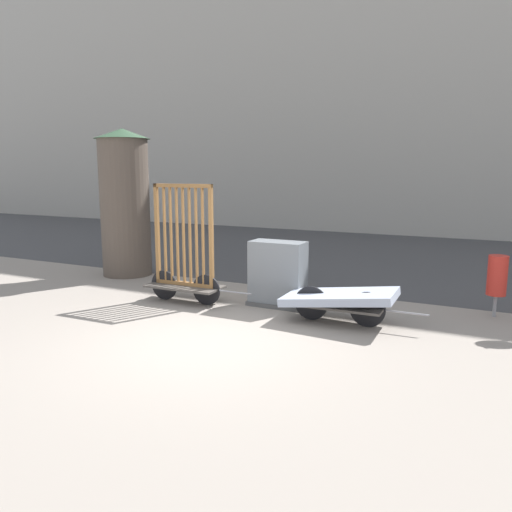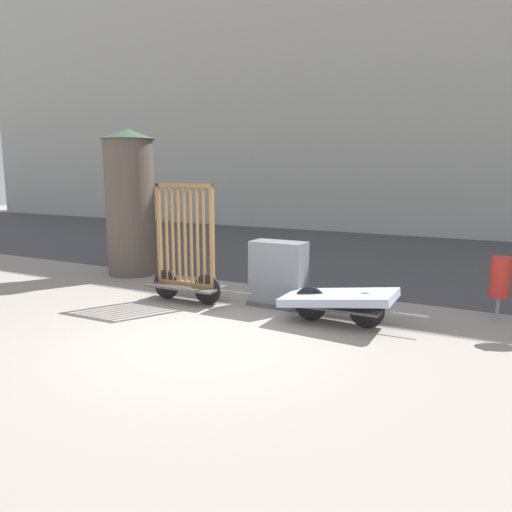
{
  "view_description": "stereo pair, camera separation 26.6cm",
  "coord_description": "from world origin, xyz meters",
  "px_view_note": "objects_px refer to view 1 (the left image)",
  "views": [
    {
      "loc": [
        3.88,
        -6.03,
        2.53
      ],
      "look_at": [
        0.0,
        1.84,
        1.03
      ],
      "focal_mm": 35.0,
      "sensor_mm": 36.0,
      "label": 1
    },
    {
      "loc": [
        4.12,
        -5.9,
        2.53
      ],
      "look_at": [
        0.0,
        1.84,
        1.03
      ],
      "focal_mm": 35.0,
      "sensor_mm": 36.0,
      "label": 2
    }
  ],
  "objects_px": {
    "bike_cart_with_bedframe": "(184,264)",
    "bike_cart_with_mattress": "(339,299)",
    "advertising_column": "(125,202)",
    "utility_cabinet": "(278,276)",
    "trash_bin": "(497,276)"
  },
  "relations": [
    {
      "from": "bike_cart_with_mattress",
      "to": "advertising_column",
      "type": "distance_m",
      "value": 6.24
    },
    {
      "from": "bike_cart_with_bedframe",
      "to": "utility_cabinet",
      "type": "height_order",
      "value": "bike_cart_with_bedframe"
    },
    {
      "from": "bike_cart_with_bedframe",
      "to": "utility_cabinet",
      "type": "bearing_deg",
      "value": 17.36
    },
    {
      "from": "trash_bin",
      "to": "utility_cabinet",
      "type": "bearing_deg",
      "value": -164.66
    },
    {
      "from": "bike_cart_with_mattress",
      "to": "utility_cabinet",
      "type": "distance_m",
      "value": 1.49
    },
    {
      "from": "bike_cart_with_bedframe",
      "to": "trash_bin",
      "type": "relative_size",
      "value": 2.1
    },
    {
      "from": "trash_bin",
      "to": "advertising_column",
      "type": "relative_size",
      "value": 0.31
    },
    {
      "from": "bike_cart_with_bedframe",
      "to": "bike_cart_with_mattress",
      "type": "bearing_deg",
      "value": -0.93
    },
    {
      "from": "bike_cart_with_mattress",
      "to": "trash_bin",
      "type": "bearing_deg",
      "value": 32.72
    },
    {
      "from": "trash_bin",
      "to": "advertising_column",
      "type": "height_order",
      "value": "advertising_column"
    },
    {
      "from": "bike_cart_with_bedframe",
      "to": "bike_cart_with_mattress",
      "type": "relative_size",
      "value": 0.96
    },
    {
      "from": "trash_bin",
      "to": "bike_cart_with_bedframe",
      "type": "bearing_deg",
      "value": -163.71
    },
    {
      "from": "utility_cabinet",
      "to": "trash_bin",
      "type": "xyz_separation_m",
      "value": [
        3.72,
        1.02,
        0.15
      ]
    },
    {
      "from": "bike_cart_with_bedframe",
      "to": "advertising_column",
      "type": "bearing_deg",
      "value": 149.38
    },
    {
      "from": "bike_cart_with_mattress",
      "to": "utility_cabinet",
      "type": "relative_size",
      "value": 1.93
    }
  ]
}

